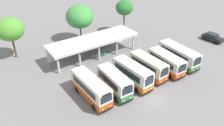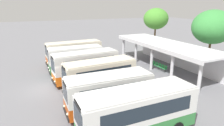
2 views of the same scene
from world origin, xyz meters
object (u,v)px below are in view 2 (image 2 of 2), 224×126
Objects in this scene: city_bus_far_end_green at (137,110)px; waiting_chair_fifth_seat at (165,68)px; waiting_chair_end_by_column at (153,63)px; city_bus_fifth_blue at (109,91)px; city_bus_nearest_orange at (74,52)px; waiting_chair_middle_seat at (159,66)px; waiting_chair_fourth_seat at (162,67)px; city_bus_middle_cream at (86,65)px; city_bus_fourth_amber at (100,75)px; city_bus_second_in_row at (76,59)px; waiting_chair_second_from_end at (156,65)px.

city_bus_far_end_green is 9.18× the size of waiting_chair_fifth_seat.
waiting_chair_end_by_column is 2.38m from waiting_chair_fifth_seat.
city_bus_fifth_blue reaches higher than waiting_chair_fifth_seat.
city_bus_nearest_orange is 11.82m from waiting_chair_middle_seat.
city_bus_fifth_blue is 11.76m from waiting_chair_fifth_seat.
waiting_chair_fourth_seat is at bearing 179.77° from waiting_chair_fifth_seat.
city_bus_nearest_orange is 13.82m from city_bus_fifth_blue.
city_bus_middle_cream reaches higher than waiting_chair_fourth_seat.
city_bus_fourth_amber is 0.88× the size of city_bus_far_end_green.
city_bus_nearest_orange is 10.35m from city_bus_fourth_amber.
city_bus_fourth_amber is 8.09× the size of waiting_chair_fourth_seat.
city_bus_second_in_row is 6.92m from city_bus_fourth_amber.
city_bus_second_in_row is at bearing -102.81° from waiting_chair_end_by_column.
city_bus_middle_cream reaches higher than city_bus_nearest_orange.
city_bus_nearest_orange is 8.96× the size of waiting_chair_fourth_seat.
waiting_chair_fifth_seat is (-5.66, 10.25, -1.18)m from city_bus_fifth_blue.
waiting_chair_second_from_end is 1.00× the size of waiting_chair_fifth_seat.
city_bus_fifth_blue is 8.10× the size of waiting_chair_end_by_column.
city_bus_middle_cream is at bearing -90.25° from waiting_chair_middle_seat.
city_bus_fourth_amber is 10.32m from waiting_chair_middle_seat.
waiting_chair_second_from_end is (-0.55, 9.95, -1.33)m from city_bus_middle_cream.
city_bus_fourth_amber is 10.75m from waiting_chair_end_by_column.
city_bus_nearest_orange and city_bus_second_in_row have the same top height.
city_bus_second_in_row is at bearing -11.20° from city_bus_nearest_orange.
city_bus_second_in_row is 10.47m from waiting_chair_end_by_column.
city_bus_second_in_row reaches higher than waiting_chair_second_from_end.
waiting_chair_second_from_end is (6.35, 9.46, -1.28)m from city_bus_nearest_orange.
city_bus_second_in_row reaches higher than waiting_chair_end_by_column.
city_bus_far_end_green is 9.18× the size of waiting_chair_end_by_column.
waiting_chair_second_from_end is 0.60m from waiting_chair_middle_seat.
waiting_chair_middle_seat is at bearing -179.96° from waiting_chair_fourth_seat.
city_bus_fourth_amber reaches higher than waiting_chair_middle_seat.
city_bus_second_in_row is at bearing -176.73° from city_bus_middle_cream.
waiting_chair_fifth_seat is (-2.21, 9.66, -1.27)m from city_bus_fourth_amber.
city_bus_nearest_orange is at bearing -128.51° from waiting_chair_fourth_seat.
waiting_chair_fourth_seat is at bearing 106.21° from city_bus_fourth_amber.
city_bus_nearest_orange reaches higher than city_bus_fourth_amber.
city_bus_fourth_amber is at bearing -70.58° from waiting_chair_middle_seat.
waiting_chair_second_from_end is at bearing 138.11° from city_bus_far_end_green.
waiting_chair_middle_seat and waiting_chair_fourth_seat have the same top height.
city_bus_middle_cream is 1.04× the size of city_bus_fourth_amber.
city_bus_fourth_amber is (6.90, 0.50, -0.01)m from city_bus_second_in_row.
city_bus_nearest_orange reaches higher than city_bus_far_end_green.
waiting_chair_second_from_end and waiting_chair_fifth_seat have the same top height.
city_bus_middle_cream reaches higher than waiting_chair_end_by_column.
city_bus_far_end_green is at bearing -1.04° from city_bus_nearest_orange.
city_bus_second_in_row reaches higher than city_bus_far_end_green.
waiting_chair_middle_seat is at bearing 109.42° from city_bus_fourth_amber.
waiting_chair_fifth_seat is at bearing -0.10° from waiting_chair_middle_seat.
city_bus_fifth_blue is 3.48m from city_bus_far_end_green.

